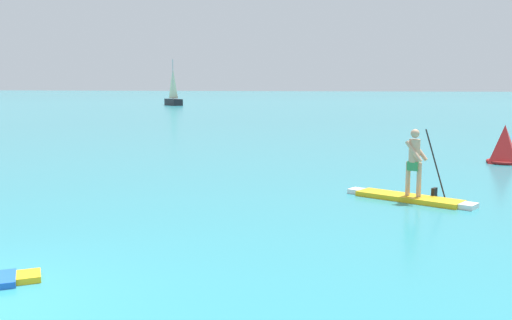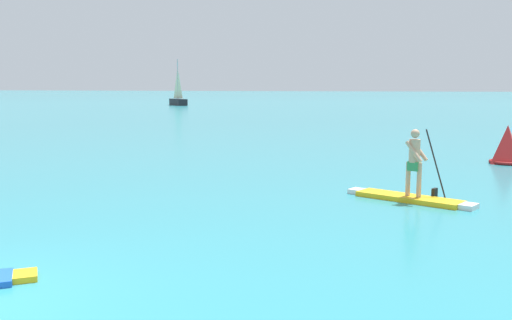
% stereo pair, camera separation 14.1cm
% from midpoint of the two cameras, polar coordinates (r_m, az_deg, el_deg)
% --- Properties ---
extents(paddleboarder_far_right, '(3.03, 1.89, 1.76)m').
position_cam_midpoint_polar(paddleboarder_far_right, '(14.18, 15.04, -2.64)').
color(paddleboarder_far_right, yellow).
rests_on(paddleboarder_far_right, ground).
extents(race_marker_buoy, '(1.27, 1.27, 1.37)m').
position_cam_midpoint_polar(race_marker_buoy, '(21.92, 23.46, 1.29)').
color(race_marker_buoy, red).
rests_on(race_marker_buoy, ground).
extents(sailboat_left_horizon, '(3.64, 4.31, 6.04)m').
position_cam_midpoint_polar(sailboat_left_horizon, '(76.75, -8.34, 6.04)').
color(sailboat_left_horizon, black).
rests_on(sailboat_left_horizon, ground).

